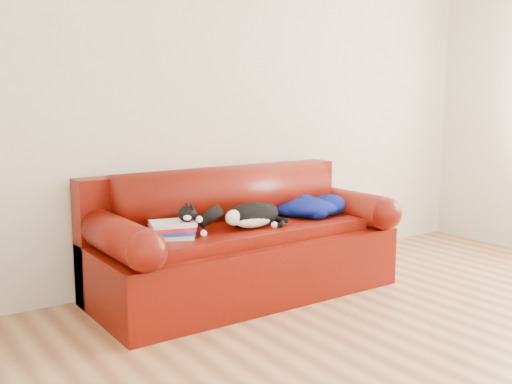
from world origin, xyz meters
The scene contains 7 objects.
ground centered at (0.00, 0.00, 0.00)m, with size 4.50×4.50×0.00m, color brown.
room_shell centered at (0.12, 0.02, 1.67)m, with size 4.52×4.02×2.61m.
sofa_base centered at (-0.48, 1.49, 0.24)m, with size 2.10×0.90×0.50m.
sofa_back centered at (-0.48, 1.74, 0.54)m, with size 2.10×1.01×0.88m.
book_stack centered at (-1.07, 1.43, 0.55)m, with size 0.36×0.33×0.10m.
cat centered at (-0.50, 1.37, 0.58)m, with size 0.58×0.23×0.21m.
blanket centered at (0.10, 1.47, 0.57)m, with size 0.54×0.43×0.16m.
Camera 1 is at (-2.72, -1.88, 1.37)m, focal length 42.00 mm.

